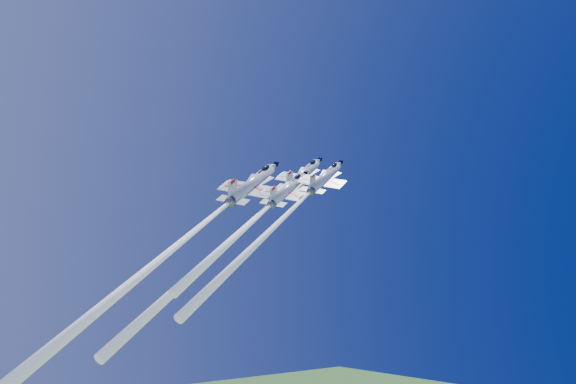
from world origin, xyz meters
TOP-DOWN VIEW (x-y plane):
  - jet_lead at (-11.75, -1.90)m, footprint 44.56×22.03m
  - jet_left at (-22.67, 0.98)m, footprint 49.42×24.44m
  - jet_right at (-10.09, -10.36)m, footprint 35.36×17.50m
  - jet_slot at (-11.77, -5.45)m, footprint 29.33×14.53m

SIDE VIEW (x-z plane):
  - jet_left at x=-22.67m, z-range 51.74..98.97m
  - jet_lead at x=-11.75m, z-range 56.82..99.88m
  - jet_right at x=-10.09m, z-range 62.73..96.28m
  - jet_slot at x=-11.77m, z-range 66.38..93.29m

